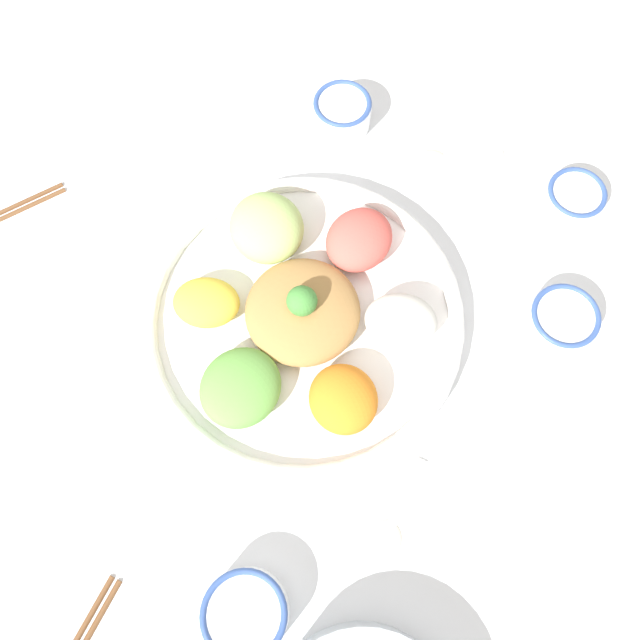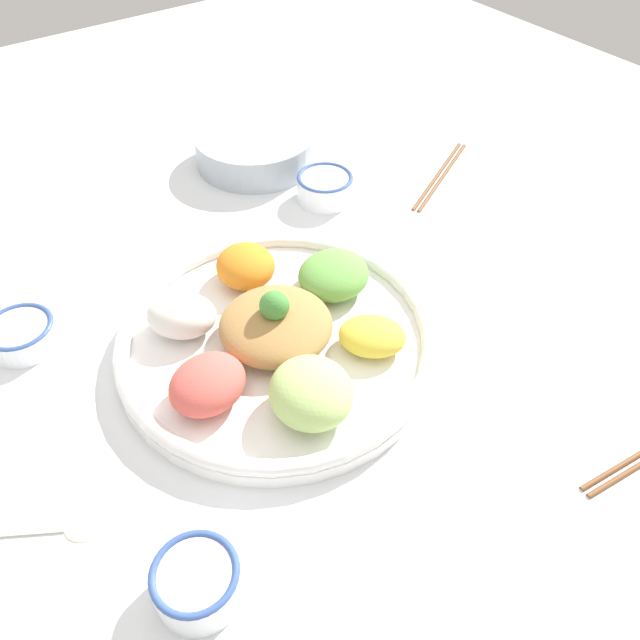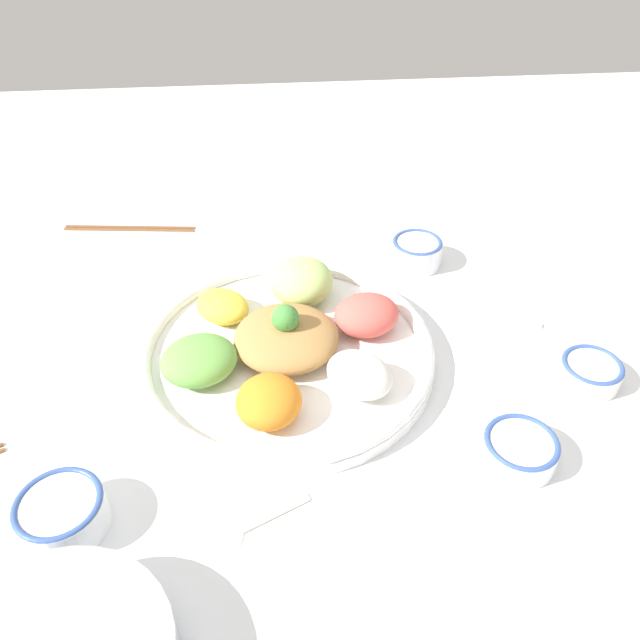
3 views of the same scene
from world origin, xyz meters
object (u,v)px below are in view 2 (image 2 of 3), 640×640
Objects in this scene: rice_bowl_blue at (325,186)px; serving_spoon_extra at (60,527)px; salad_platter at (277,335)px; rice_bowl_plain at (21,334)px; chopsticks_pair_far at (441,174)px; sauce_bowl_red at (197,581)px; side_serving_bowl at (255,146)px; serving_spoon_main at (221,230)px.

rice_bowl_blue is 0.78× the size of serving_spoon_extra.
salad_platter reaches higher than rice_bowl_plain.
chopsticks_pair_far is 0.83m from serving_spoon_extra.
serving_spoon_extra is (-0.09, 0.14, -0.02)m from sauce_bowl_red.
chopsticks_pair_far is (0.47, 0.18, -0.02)m from salad_platter.
salad_platter is 0.47m from side_serving_bowl.
chopsticks_pair_far is 1.85× the size of serving_spoon_extra.
salad_platter is 4.89× the size of sauce_bowl_red.
rice_bowl_plain is at bearing -13.69° from serving_spoon_main.
rice_bowl_blue is (0.26, 0.25, -0.00)m from salad_platter.
side_serving_bowl is at bearing 100.75° from rice_bowl_blue.
salad_platter is at bearing -118.26° from side_serving_bowl.
serving_spoon_main is 1.05× the size of serving_spoon_extra.
rice_bowl_plain is at bearing 94.65° from sauce_bowl_red.
serving_spoon_extra is at bearing -166.16° from salad_platter.
rice_bowl_plain is at bearing 142.76° from salad_platter.
serving_spoon_main is at bearing -107.01° from serving_spoon_extra.
side_serving_bowl is (-0.03, 0.17, 0.01)m from rice_bowl_blue.
rice_bowl_plain is 0.53m from side_serving_bowl.
side_serving_bowl is 1.78× the size of serving_spoon_extra.
serving_spoon_extra is (-0.32, -0.08, -0.02)m from salad_platter.
side_serving_bowl is (0.46, 0.64, 0.01)m from sauce_bowl_red.
serving_spoon_main is (-0.16, -0.15, -0.03)m from side_serving_bowl.
side_serving_bowl is at bearing 23.42° from rice_bowl_plain.
sauce_bowl_red reaches higher than rice_bowl_plain.
serving_spoon_main is at bearing 173.14° from rice_bowl_blue.
serving_spoon_main is at bearing -137.05° from side_serving_bowl.
rice_bowl_plain is 0.73× the size of serving_spoon_extra.
side_serving_bowl is at bearing -70.75° from chopsticks_pair_far.
rice_bowl_blue is 1.07× the size of rice_bowl_plain.
serving_spoon_extra is at bearing -137.70° from side_serving_bowl.
rice_bowl_plain is 0.73m from chopsticks_pair_far.
rice_bowl_blue is 0.17m from side_serving_bowl.
serving_spoon_extra is at bearing 121.28° from sauce_bowl_red.
rice_bowl_blue is 0.44× the size of side_serving_bowl.
salad_platter is at bearing 43.72° from sauce_bowl_red.
serving_spoon_main is (-0.19, 0.02, -0.02)m from rice_bowl_blue.
salad_platter reaches higher than chopsticks_pair_far.
rice_bowl_blue is at bearing -43.62° from chopsticks_pair_far.
salad_platter is 1.84× the size of chopsticks_pair_far.
chopsticks_pair_far is (0.70, 0.40, -0.02)m from sauce_bowl_red.
chopsticks_pair_far is 0.41m from serving_spoon_main.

